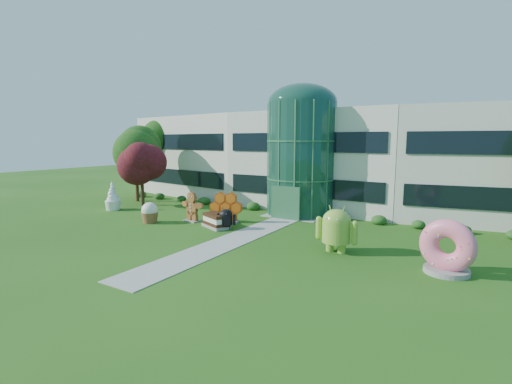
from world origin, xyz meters
The scene contains 14 objects.
ground centered at (0.00, 0.00, 0.00)m, with size 140.00×140.00×0.00m, color #215114.
building centered at (0.00, 18.00, 4.65)m, with size 46.00×15.00×9.30m, color beige, non-canonical shape.
atrium centered at (0.00, 12.00, 4.90)m, with size 6.00×6.00×9.80m, color #194738.
walkway centered at (0.00, 2.00, 0.02)m, with size 2.40×20.00×0.04m, color #9E9E93.
tree_red centered at (-15.50, 7.50, 3.00)m, with size 4.00×4.00×6.00m, color #3F0C14, non-canonical shape.
trees_backdrop centered at (0.00, 13.00, 4.20)m, with size 52.00×8.00×8.40m, color #144110, non-canonical shape.
android_green centered at (6.68, 2.37, 1.53)m, with size 2.69×1.79×3.05m, color #84B439, non-canonical shape.
android_black centered at (-2.22, 3.59, 0.89)m, with size 1.57×1.05×1.79m, color black, non-canonical shape.
donut centered at (12.60, 1.85, 1.40)m, with size 2.69×1.29×2.79m, color #EF5B77, non-canonical shape.
gingerbread centered at (-6.18, 4.37, 1.22)m, with size 2.65×1.02×2.45m, color brown, non-canonical shape.
ice_cream_sandwich centered at (-3.20, 3.61, 0.54)m, with size 2.42×1.21×1.08m, color black, non-canonical shape.
honeycomb centered at (-3.59, 5.49, 1.12)m, with size 2.85×1.02×2.24m, color orange, non-canonical shape.
froyo centered at (-15.96, 4.28, 1.34)m, with size 1.57×1.57×2.69m, color white, non-canonical shape.
cupcake centered at (-8.73, 2.18, 0.84)m, with size 1.39×1.39×1.67m, color white, non-canonical shape.
Camera 1 is at (13.71, -18.27, 6.59)m, focal length 26.00 mm.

